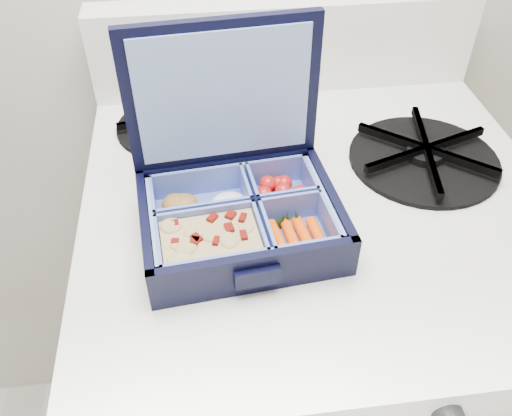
{
  "coord_description": "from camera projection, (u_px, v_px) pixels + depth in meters",
  "views": [
    {
      "loc": [
        0.45,
        1.19,
        1.29
      ],
      "look_at": [
        0.5,
        1.63,
        0.89
      ],
      "focal_mm": 38.0,
      "sensor_mm": 36.0,
      "label": 1
    }
  ],
  "objects": [
    {
      "name": "bento_box",
      "position": [
        240.0,
        220.0,
        0.59
      ],
      "size": [
        0.23,
        0.18,
        0.05
      ],
      "primitive_type": null,
      "rotation": [
        0.0,
        0.0,
        0.09
      ],
      "color": "black",
      "rests_on": "stove"
    },
    {
      "name": "stove",
      "position": [
        299.0,
        374.0,
        0.96
      ],
      "size": [
        0.57,
        0.57,
        0.86
      ],
      "primitive_type": null,
      "color": "white",
      "rests_on": "floor"
    },
    {
      "name": "fork",
      "position": [
        270.0,
        165.0,
        0.7
      ],
      "size": [
        0.13,
        0.14,
        0.01
      ],
      "primitive_type": null,
      "rotation": [
        0.0,
        0.0,
        -0.77
      ],
      "color": "#A3A3A7",
      "rests_on": "stove"
    },
    {
      "name": "burner_grate_rear",
      "position": [
        172.0,
        122.0,
        0.76
      ],
      "size": [
        0.18,
        0.18,
        0.02
      ],
      "primitive_type": "cylinder",
      "rotation": [
        0.0,
        0.0,
        0.17
      ],
      "color": "black",
      "rests_on": "stove"
    },
    {
      "name": "burner_grate",
      "position": [
        425.0,
        153.0,
        0.7
      ],
      "size": [
        0.25,
        0.25,
        0.03
      ],
      "primitive_type": "cylinder",
      "rotation": [
        0.0,
        0.0,
        0.34
      ],
      "color": "black",
      "rests_on": "stove"
    }
  ]
}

